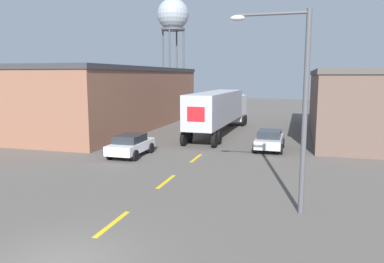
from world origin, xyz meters
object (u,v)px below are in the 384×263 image
(street_lamp, at_px, (295,96))
(parked_car_left_far, at_px, (131,145))
(parked_car_right_far, at_px, (269,140))
(semi_truck, at_px, (220,108))
(water_tower, at_px, (173,16))

(street_lamp, bearing_deg, parked_car_left_far, 143.76)
(parked_car_left_far, distance_m, parked_car_right_far, 9.78)
(semi_truck, bearing_deg, parked_car_right_far, -51.94)
(water_tower, bearing_deg, street_lamp, -65.90)
(water_tower, xyz_separation_m, street_lamp, (20.80, -46.51, -10.54))
(water_tower, height_order, street_lamp, water_tower)
(semi_truck, relative_size, water_tower, 0.87)
(semi_truck, distance_m, water_tower, 33.40)
(parked_car_left_far, height_order, water_tower, water_tower)
(parked_car_left_far, relative_size, water_tower, 0.23)
(parked_car_right_far, bearing_deg, street_lamp, -81.59)
(parked_car_left_far, height_order, street_lamp, street_lamp)
(parked_car_left_far, relative_size, parked_car_right_far, 1.00)
(parked_car_left_far, bearing_deg, street_lamp, -36.24)
(semi_truck, xyz_separation_m, parked_car_right_far, (5.03, -6.72, -1.59))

